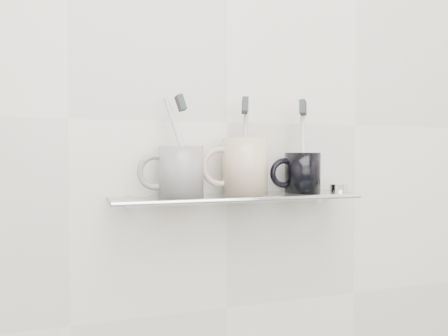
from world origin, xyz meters
name	(u,v)px	position (x,y,z in m)	size (l,w,h in m)	color
wall_back	(227,122)	(0.00, 1.10, 1.25)	(2.50, 2.50, 0.00)	silver
shelf_glass	(237,197)	(0.00, 1.04, 1.10)	(0.50, 0.12, 0.01)	silver
shelf_rail	(247,200)	(0.00, 0.98, 1.10)	(0.01, 0.01, 0.50)	silver
bracket_left	(128,204)	(-0.21, 1.09, 1.09)	(0.02, 0.02, 0.03)	silver
bracket_right	(317,197)	(0.21, 1.09, 1.09)	(0.02, 0.02, 0.03)	silver
mug_left	(181,171)	(-0.11, 1.04, 1.15)	(0.09, 0.09, 0.10)	silver
mug_left_handle	(155,172)	(-0.16, 1.04, 1.15)	(0.07, 0.07, 0.01)	silver
toothbrush_left	(181,144)	(-0.11, 1.04, 1.20)	(0.01, 0.01, 0.19)	silver
bristles_left	(181,103)	(-0.11, 1.04, 1.28)	(0.01, 0.02, 0.03)	#2E3338
mug_center	(245,166)	(0.02, 1.04, 1.16)	(0.09, 0.09, 0.11)	beige
mug_center_handle	(220,167)	(-0.03, 1.04, 1.16)	(0.08, 0.08, 0.01)	beige
toothbrush_center	(245,145)	(0.02, 1.04, 1.20)	(0.01, 0.01, 0.19)	#989DB7
bristles_center	(245,105)	(0.02, 1.04, 1.28)	(0.01, 0.02, 0.03)	#2E3338
mug_right	(303,173)	(0.15, 1.04, 1.14)	(0.08, 0.08, 0.09)	black
mug_right_handle	(284,173)	(0.11, 1.04, 1.14)	(0.06, 0.06, 0.01)	black
toothbrush_right	(303,145)	(0.15, 1.04, 1.20)	(0.01, 0.01, 0.19)	silver
bristles_right	(303,107)	(0.15, 1.04, 1.28)	(0.01, 0.02, 0.03)	#2E3338
chrome_cap	(339,188)	(0.24, 1.04, 1.11)	(0.04, 0.04, 0.02)	silver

